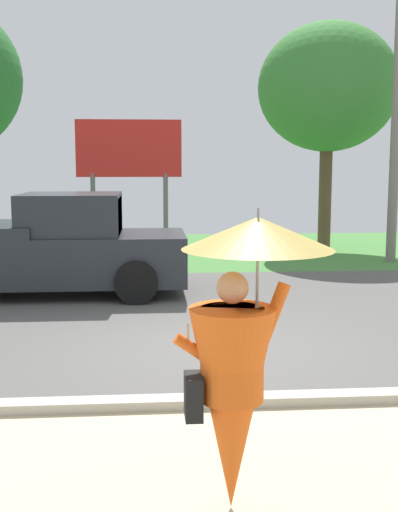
{
  "coord_description": "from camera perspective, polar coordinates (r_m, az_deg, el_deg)",
  "views": [
    {
      "loc": [
        -0.89,
        -8.19,
        2.42
      ],
      "look_at": [
        -0.16,
        1.0,
        1.1
      ],
      "focal_mm": 45.21,
      "sensor_mm": 36.0,
      "label": 1
    }
  ],
  "objects": [
    {
      "name": "monk_pedestrian",
      "position": [
        4.48,
        3.48,
        -8.77
      ],
      "size": [
        1.09,
        1.03,
        2.13
      ],
      "rotation": [
        0.0,
        0.0,
        -0.12
      ],
      "color": "#E55B19",
      "rests_on": "ground_plane"
    },
    {
      "name": "roadside_billboard",
      "position": [
        16.18,
        -6.22,
        8.55
      ],
      "size": [
        2.6,
        0.12,
        3.5
      ],
      "color": "slate",
      "rests_on": "ground_plane"
    },
    {
      "name": "pickup_truck",
      "position": [
        12.32,
        -13.32,
        0.7
      ],
      "size": [
        5.2,
        2.28,
        1.88
      ],
      "rotation": [
        0.0,
        0.0,
        -0.12
      ],
      "color": "#23282D",
      "rests_on": "ground_plane"
    },
    {
      "name": "utility_pole",
      "position": [
        16.7,
        17.11,
        12.69
      ],
      "size": [
        1.8,
        0.24,
        7.33
      ],
      "color": "gray",
      "rests_on": "ground_plane"
    },
    {
      "name": "tree_left_far",
      "position": [
        18.75,
        11.34,
        14.35
      ],
      "size": [
        3.88,
        3.88,
        6.28
      ],
      "color": "brown",
      "rests_on": "ground_plane"
    },
    {
      "name": "ground_plane",
      "position": [
        11.44,
        0.04,
        -4.31
      ],
      "size": [
        40.0,
        22.0,
        0.2
      ],
      "color": "#565451"
    }
  ]
}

